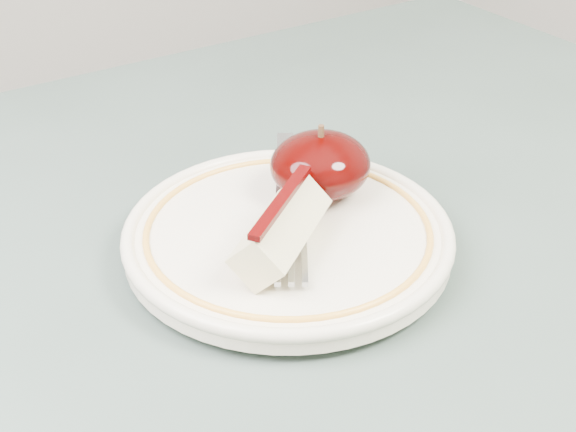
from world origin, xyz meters
TOP-DOWN VIEW (x-y plane):
  - plate at (-0.01, 0.10)m, footprint 0.21×0.21m
  - apple_half at (0.04, 0.12)m, footprint 0.07×0.07m
  - apple_wedge at (-0.03, 0.07)m, footprint 0.09×0.08m
  - fork at (0.00, 0.12)m, footprint 0.12×0.17m

SIDE VIEW (x-z plane):
  - plate at x=-0.01m, z-range 0.75..0.77m
  - fork at x=0.00m, z-range 0.77..0.77m
  - apple_wedge at x=-0.03m, z-range 0.77..0.81m
  - apple_half at x=0.04m, z-range 0.76..0.81m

